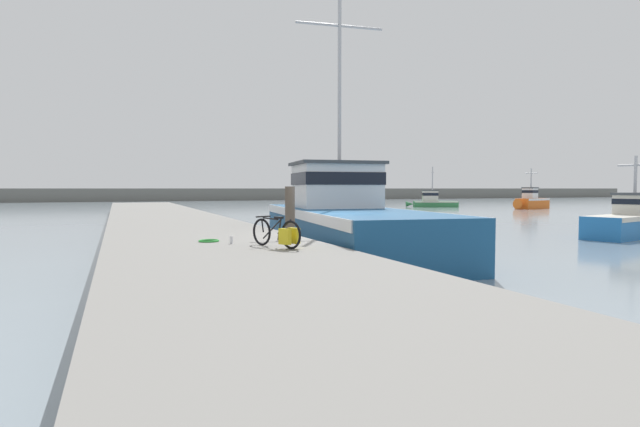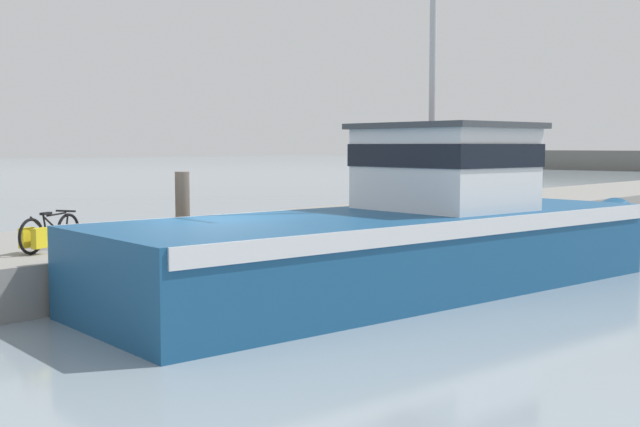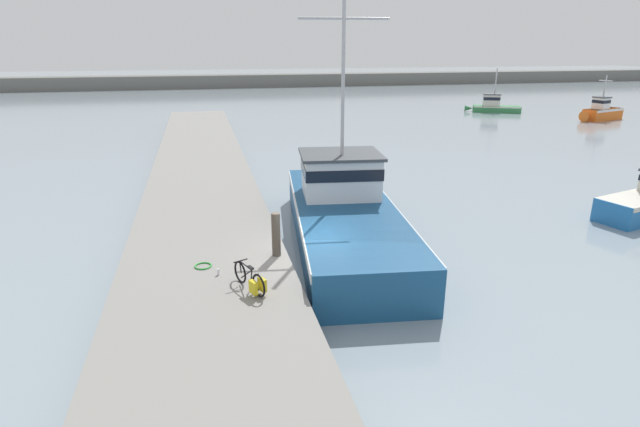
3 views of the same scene
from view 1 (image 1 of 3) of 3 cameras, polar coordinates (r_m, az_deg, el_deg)
ground_plane at (r=14.87m, az=0.86°, el=-6.08°), size 320.00×320.00×0.00m
dock_pier at (r=13.83m, az=-12.40°, el=-4.92°), size 5.39×80.00×0.91m
far_shoreline at (r=103.44m, az=-2.01°, el=2.24°), size 180.00×5.00×2.32m
fishing_boat_main at (r=18.66m, az=2.74°, el=-0.69°), size 5.34×14.69×10.16m
boat_green_anchored at (r=61.76m, az=22.98°, el=1.32°), size 5.80×2.93×4.60m
boat_white_moored at (r=28.32m, az=32.19°, el=-0.60°), size 7.63×3.36×3.88m
boat_orange_near at (r=63.80m, az=12.76°, el=1.44°), size 6.23×4.20×5.03m
bicycle_touring at (r=11.86m, az=-4.57°, el=-2.30°), size 0.83×1.62×0.74m
mooring_post at (r=14.42m, az=-3.45°, el=0.19°), size 0.29×0.29×1.47m
hose_coil at (r=13.55m, az=-12.59°, el=-3.06°), size 0.54×0.54×0.05m
water_bottle_by_bike at (r=12.92m, az=-10.11°, el=-2.99°), size 0.08×0.08×0.19m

